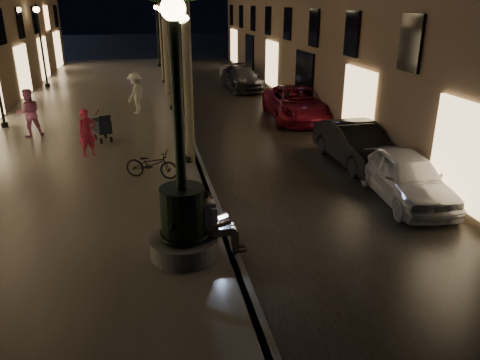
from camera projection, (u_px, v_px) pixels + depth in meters
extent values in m
plane|color=black|center=(181.00, 118.00, 21.84)|extent=(120.00, 120.00, 0.00)
cube|color=black|center=(244.00, 115.00, 22.40)|extent=(6.00, 45.00, 0.02)
cube|color=#625D57|center=(92.00, 120.00, 21.06)|extent=(8.00, 45.00, 0.20)
cube|color=#59595B|center=(181.00, 116.00, 21.81)|extent=(0.25, 45.00, 0.20)
cylinder|color=#59595B|center=(185.00, 246.00, 9.62)|extent=(1.40, 1.40, 0.40)
cylinder|color=black|center=(183.00, 213.00, 9.35)|extent=(0.90, 0.90, 1.10)
torus|color=black|center=(184.00, 233.00, 9.51)|extent=(1.04, 1.04, 0.10)
torus|color=black|center=(182.00, 195.00, 9.21)|extent=(0.89, 0.89, 0.09)
cylinder|color=black|center=(178.00, 107.00, 8.58)|extent=(0.20, 0.20, 3.20)
sphere|color=#FFD88C|center=(173.00, 9.00, 7.97)|extent=(0.44, 0.44, 0.44)
cube|color=tan|center=(211.00, 231.00, 9.62)|extent=(0.38, 0.26, 0.19)
cube|color=silver|center=(207.00, 215.00, 9.48)|extent=(0.48, 0.28, 0.60)
sphere|color=tan|center=(205.00, 198.00, 9.33)|extent=(0.22, 0.22, 0.22)
sphere|color=black|center=(204.00, 196.00, 9.31)|extent=(0.22, 0.22, 0.22)
cube|color=tan|center=(224.00, 232.00, 9.58)|extent=(0.49, 0.14, 0.15)
cube|color=tan|center=(222.00, 228.00, 9.75)|extent=(0.49, 0.14, 0.15)
cube|color=tan|center=(235.00, 242.00, 9.71)|extent=(0.14, 0.13, 0.50)
cube|color=tan|center=(233.00, 237.00, 9.89)|extent=(0.14, 0.13, 0.50)
cube|color=black|center=(240.00, 251.00, 9.81)|extent=(0.28, 0.11, 0.03)
cube|color=black|center=(238.00, 246.00, 9.99)|extent=(0.28, 0.11, 0.03)
cube|color=black|center=(224.00, 226.00, 9.64)|extent=(0.26, 0.35, 0.02)
cube|color=black|center=(216.00, 222.00, 9.56)|extent=(0.09, 0.35, 0.23)
cube|color=#B1DBFD|center=(216.00, 222.00, 9.57)|extent=(0.07, 0.32, 0.19)
cylinder|color=#6B604C|center=(188.00, 85.00, 14.42)|extent=(0.28, 0.28, 5.00)
cylinder|color=#6B604C|center=(176.00, 60.00, 19.90)|extent=(0.28, 0.28, 5.10)
cylinder|color=#6B604C|center=(166.00, 49.00, 25.41)|extent=(0.28, 0.28, 4.90)
cylinder|color=#6B604C|center=(162.00, 38.00, 30.86)|extent=(0.28, 0.28, 5.20)
cylinder|color=black|center=(189.00, 159.00, 15.28)|extent=(0.28, 0.28, 0.20)
cylinder|color=black|center=(187.00, 94.00, 14.52)|extent=(0.12, 0.12, 4.40)
sphere|color=#FFD88C|center=(184.00, 18.00, 13.71)|extent=(0.36, 0.36, 0.36)
cone|color=black|center=(183.00, 9.00, 13.62)|extent=(0.30, 0.30, 0.22)
cylinder|color=black|center=(173.00, 107.00, 22.59)|extent=(0.28, 0.28, 0.20)
cylinder|color=black|center=(171.00, 63.00, 21.84)|extent=(0.12, 0.12, 4.40)
sphere|color=#FFD88C|center=(168.00, 12.00, 21.03)|extent=(0.36, 0.36, 0.36)
cone|color=black|center=(168.00, 6.00, 20.94)|extent=(0.30, 0.30, 0.22)
cylinder|color=black|center=(164.00, 81.00, 29.91)|extent=(0.28, 0.28, 0.20)
cylinder|color=black|center=(163.00, 47.00, 29.16)|extent=(0.12, 0.12, 4.40)
sphere|color=#FFD88C|center=(160.00, 9.00, 28.35)|extent=(0.36, 0.36, 0.36)
cone|color=black|center=(160.00, 5.00, 28.26)|extent=(0.30, 0.30, 0.22)
cylinder|color=black|center=(159.00, 65.00, 37.23)|extent=(0.28, 0.28, 0.20)
cylinder|color=black|center=(158.00, 38.00, 36.47)|extent=(0.12, 0.12, 4.40)
sphere|color=#FFD88C|center=(156.00, 7.00, 35.67)|extent=(0.36, 0.36, 0.36)
cone|color=black|center=(156.00, 4.00, 35.58)|extent=(0.30, 0.30, 0.22)
cylinder|color=black|center=(5.00, 125.00, 19.44)|extent=(0.28, 0.28, 0.20)
cylinder|color=black|center=(47.00, 85.00, 28.59)|extent=(0.28, 0.28, 0.20)
cylinder|color=black|center=(42.00, 50.00, 27.84)|extent=(0.12, 0.12, 4.40)
sphere|color=#FFD88C|center=(36.00, 9.00, 27.03)|extent=(0.36, 0.36, 0.36)
cone|color=black|center=(36.00, 5.00, 26.94)|extent=(0.30, 0.30, 0.22)
cube|color=black|center=(102.00, 126.00, 17.33)|extent=(0.74, 0.92, 0.48)
cube|color=black|center=(104.00, 119.00, 16.92)|extent=(0.46, 0.33, 0.31)
cylinder|color=black|center=(101.00, 141.00, 17.15)|extent=(0.12, 0.21, 0.21)
cylinder|color=black|center=(111.00, 139.00, 17.35)|extent=(0.12, 0.21, 0.21)
cylinder|color=black|center=(96.00, 137.00, 17.65)|extent=(0.12, 0.21, 0.21)
cylinder|color=black|center=(106.00, 136.00, 17.84)|extent=(0.12, 0.21, 0.21)
cylinder|color=black|center=(97.00, 113.00, 17.50)|extent=(0.21, 0.45, 0.29)
imported|color=#B4B6BC|center=(406.00, 177.00, 12.64)|extent=(1.95, 4.08, 1.34)
imported|color=black|center=(356.00, 144.00, 15.48)|extent=(1.60, 4.21, 1.37)
imported|color=maroon|center=(297.00, 103.00, 21.35)|extent=(2.83, 5.49, 1.48)
imported|color=#303035|center=(241.00, 78.00, 28.64)|extent=(2.09, 4.79, 1.37)
imported|color=gray|center=(233.00, 73.00, 31.11)|extent=(1.31, 3.72, 1.22)
imported|color=#B62443|center=(87.00, 133.00, 15.60)|extent=(0.69, 0.59, 1.61)
imported|color=#C36795|center=(29.00, 113.00, 17.85)|extent=(1.07, 0.94, 1.83)
imported|color=silver|center=(136.00, 93.00, 21.58)|extent=(1.17, 1.39, 1.87)
imported|color=black|center=(152.00, 164.00, 13.76)|extent=(1.71, 1.14, 0.85)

